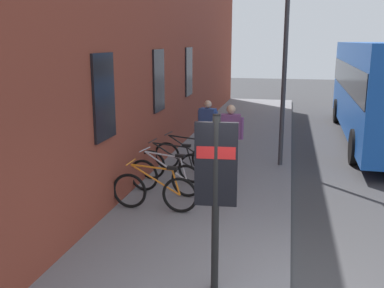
# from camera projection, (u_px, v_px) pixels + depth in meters

# --- Properties ---
(ground) EXTENTS (60.00, 60.00, 0.00)m
(ground) POSITION_uv_depth(u_px,v_px,m) (330.00, 174.00, 11.50)
(ground) COLOR #38383A
(sidewalk_pavement) EXTENTS (24.00, 3.50, 0.12)m
(sidewalk_pavement) POSITION_uv_depth(u_px,v_px,m) (235.00, 149.00, 13.97)
(sidewalk_pavement) COLOR slate
(sidewalk_pavement) RESTS_ON ground
(station_facade) EXTENTS (22.00, 0.65, 8.61)m
(station_facade) POSITION_uv_depth(u_px,v_px,m) (179.00, 13.00, 14.37)
(station_facade) COLOR brown
(station_facade) RESTS_ON ground
(bicycle_nearest_sign) EXTENTS (0.48, 1.77, 0.97)m
(bicycle_nearest_sign) POSITION_uv_depth(u_px,v_px,m) (155.00, 192.00, 8.68)
(bicycle_nearest_sign) COLOR black
(bicycle_nearest_sign) RESTS_ON sidewalk_pavement
(bicycle_mid_rack) EXTENTS (0.51, 1.75, 0.97)m
(bicycle_mid_rack) POSITION_uv_depth(u_px,v_px,m) (165.00, 177.00, 9.62)
(bicycle_mid_rack) COLOR black
(bicycle_mid_rack) RESTS_ON sidewalk_pavement
(bicycle_beside_lamp) EXTENTS (0.48, 1.77, 0.97)m
(bicycle_beside_lamp) POSITION_uv_depth(u_px,v_px,m) (172.00, 165.00, 10.50)
(bicycle_beside_lamp) COLOR black
(bicycle_beside_lamp) RESTS_ON sidewalk_pavement
(bicycle_far_end) EXTENTS (0.48, 1.76, 0.97)m
(bicycle_far_end) POSITION_uv_depth(u_px,v_px,m) (186.00, 156.00, 11.31)
(bicycle_far_end) COLOR black
(bicycle_far_end) RESTS_ON sidewalk_pavement
(transit_info_sign) EXTENTS (0.13, 0.55, 2.40)m
(transit_info_sign) POSITION_uv_depth(u_px,v_px,m) (216.00, 176.00, 5.65)
(transit_info_sign) COLOR black
(transit_info_sign) RESTS_ON sidewalk_pavement
(city_bus) EXTENTS (10.55, 2.82, 3.35)m
(city_bus) POSITION_uv_depth(u_px,v_px,m) (384.00, 86.00, 14.95)
(city_bus) COLOR #1951B2
(city_bus) RESTS_ON ground
(pedestrian_crossing_street) EXTENTS (0.30, 0.65, 1.72)m
(pedestrian_crossing_street) POSITION_uv_depth(u_px,v_px,m) (231.00, 131.00, 11.20)
(pedestrian_crossing_street) COLOR maroon
(pedestrian_crossing_street) RESTS_ON sidewalk_pavement
(pedestrian_near_bus) EXTENTS (0.33, 0.61, 1.63)m
(pedestrian_near_bus) POSITION_uv_depth(u_px,v_px,m) (208.00, 122.00, 12.71)
(pedestrian_near_bus) COLOR #B2A599
(pedestrian_near_bus) RESTS_ON sidewalk_pavement
(pedestrian_by_facade) EXTENTS (0.60, 0.42, 1.69)m
(pedestrian_by_facade) POSITION_uv_depth(u_px,v_px,m) (224.00, 154.00, 9.02)
(pedestrian_by_facade) COLOR maroon
(pedestrian_by_facade) RESTS_ON sidewalk_pavement
(street_lamp) EXTENTS (0.28, 0.28, 4.79)m
(street_lamp) POSITION_uv_depth(u_px,v_px,m) (285.00, 58.00, 11.33)
(street_lamp) COLOR #333338
(street_lamp) RESTS_ON sidewalk_pavement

